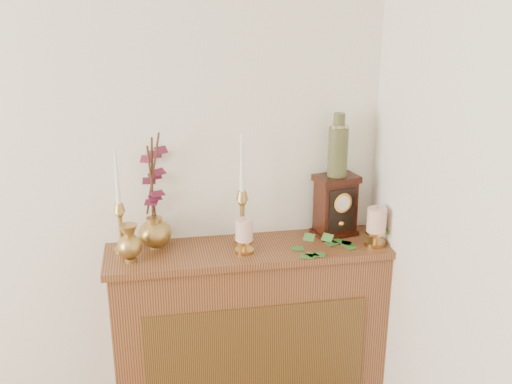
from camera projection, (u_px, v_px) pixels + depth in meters
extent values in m
cube|color=brown|center=(250.00, 342.00, 2.74)|extent=(1.20, 0.30, 0.90)
cube|color=brown|center=(256.00, 370.00, 2.62)|extent=(0.96, 0.01, 0.63)
cube|color=brown|center=(250.00, 250.00, 2.59)|extent=(1.24, 0.34, 0.03)
cylinder|color=tan|center=(123.00, 250.00, 2.53)|extent=(0.08, 0.08, 0.02)
sphere|color=tan|center=(122.00, 244.00, 2.52)|extent=(0.04, 0.04, 0.04)
cylinder|color=tan|center=(121.00, 229.00, 2.50)|extent=(0.02, 0.02, 0.13)
sphere|color=tan|center=(120.00, 214.00, 2.48)|extent=(0.03, 0.03, 0.03)
cone|color=tan|center=(119.00, 207.00, 2.47)|extent=(0.05, 0.05, 0.04)
cone|color=white|center=(117.00, 177.00, 2.43)|extent=(0.02, 0.02, 0.24)
cylinder|color=tan|center=(242.00, 240.00, 2.63)|extent=(0.08, 0.08, 0.02)
sphere|color=tan|center=(242.00, 234.00, 2.62)|extent=(0.04, 0.04, 0.04)
cylinder|color=tan|center=(242.00, 219.00, 2.59)|extent=(0.02, 0.02, 0.14)
sphere|color=tan|center=(242.00, 202.00, 2.57)|extent=(0.04, 0.04, 0.04)
cone|color=tan|center=(242.00, 195.00, 2.56)|extent=(0.05, 0.05, 0.04)
cone|color=white|center=(242.00, 163.00, 2.51)|extent=(0.02, 0.02, 0.26)
cylinder|color=tan|center=(131.00, 260.00, 2.45)|extent=(0.05, 0.05, 0.02)
sphere|color=tan|center=(130.00, 246.00, 2.43)|extent=(0.10, 0.10, 0.10)
cone|color=tan|center=(129.00, 231.00, 2.40)|extent=(0.07, 0.07, 0.05)
cylinder|color=tan|center=(156.00, 246.00, 2.58)|extent=(0.06, 0.06, 0.01)
ellipsoid|color=tan|center=(155.00, 233.00, 2.56)|extent=(0.14, 0.14, 0.12)
cylinder|color=tan|center=(154.00, 220.00, 2.54)|extent=(0.07, 0.07, 0.02)
cylinder|color=#472819|center=(151.00, 182.00, 2.49)|extent=(0.02, 0.09, 0.33)
cylinder|color=#472819|center=(152.00, 178.00, 2.49)|extent=(0.02, 0.07, 0.37)
cylinder|color=#472819|center=(153.00, 175.00, 2.48)|extent=(0.08, 0.11, 0.38)
cylinder|color=#BD8B42|center=(244.00, 251.00, 2.53)|extent=(0.08, 0.08, 0.01)
cylinder|color=#BD8B42|center=(244.00, 245.00, 2.52)|extent=(0.02, 0.02, 0.04)
cylinder|color=#BD8B42|center=(244.00, 241.00, 2.52)|extent=(0.08, 0.08, 0.01)
cylinder|color=#FFE5C7|center=(244.00, 230.00, 2.50)|extent=(0.07, 0.07, 0.09)
cylinder|color=#472819|center=(244.00, 219.00, 2.48)|extent=(0.00, 0.00, 0.01)
cylinder|color=#BD8B42|center=(375.00, 243.00, 2.60)|extent=(0.09, 0.09, 0.02)
cylinder|color=#BD8B42|center=(375.00, 237.00, 2.59)|extent=(0.02, 0.02, 0.04)
cylinder|color=#BD8B42|center=(376.00, 232.00, 2.59)|extent=(0.09, 0.09, 0.01)
cylinder|color=#FFE5C7|center=(377.00, 220.00, 2.57)|extent=(0.08, 0.08, 0.10)
cylinder|color=#472819|center=(378.00, 207.00, 2.55)|extent=(0.00, 0.00, 0.01)
cube|color=#326125|center=(306.00, 250.00, 2.55)|extent=(0.06, 0.07, 0.00)
cube|color=#326125|center=(324.00, 250.00, 2.55)|extent=(0.06, 0.06, 0.00)
cube|color=#326125|center=(391.00, 246.00, 2.58)|extent=(0.05, 0.06, 0.00)
cube|color=#326125|center=(346.00, 245.00, 2.59)|extent=(0.06, 0.07, 0.00)
cube|color=#326125|center=(375.00, 242.00, 2.62)|extent=(0.06, 0.07, 0.00)
cube|color=#326125|center=(308.00, 253.00, 2.51)|extent=(0.05, 0.04, 0.00)
cube|color=#326125|center=(339.00, 238.00, 2.66)|extent=(0.07, 0.06, 0.00)
cube|color=#326125|center=(375.00, 239.00, 2.66)|extent=(0.05, 0.06, 0.00)
cube|color=#326125|center=(326.00, 241.00, 2.63)|extent=(0.06, 0.06, 0.00)
cube|color=#326125|center=(298.00, 242.00, 2.62)|extent=(0.07, 0.06, 0.00)
cube|color=#326125|center=(309.00, 237.00, 2.55)|extent=(0.05, 0.05, 0.03)
cube|color=#326125|center=(327.00, 238.00, 2.50)|extent=(0.05, 0.06, 0.03)
cube|color=#326125|center=(383.00, 231.00, 2.60)|extent=(0.05, 0.05, 0.03)
cube|color=black|center=(334.00, 232.00, 2.72)|extent=(0.21, 0.17, 0.02)
cube|color=black|center=(335.00, 207.00, 2.68)|extent=(0.19, 0.15, 0.24)
cube|color=black|center=(337.00, 179.00, 2.63)|extent=(0.21, 0.17, 0.03)
cube|color=black|center=(342.00, 210.00, 2.63)|extent=(0.13, 0.03, 0.19)
cylinder|color=gold|center=(343.00, 203.00, 2.61)|extent=(0.09, 0.03, 0.09)
cylinder|color=silver|center=(343.00, 203.00, 2.61)|extent=(0.07, 0.02, 0.07)
sphere|color=gold|center=(341.00, 224.00, 2.65)|extent=(0.03, 0.03, 0.03)
cylinder|color=#172F25|center=(338.00, 152.00, 2.59)|extent=(0.09, 0.09, 0.22)
cylinder|color=#172F25|center=(339.00, 121.00, 2.55)|extent=(0.05, 0.05, 0.07)
cylinder|color=tan|center=(339.00, 127.00, 2.56)|extent=(0.06, 0.06, 0.02)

